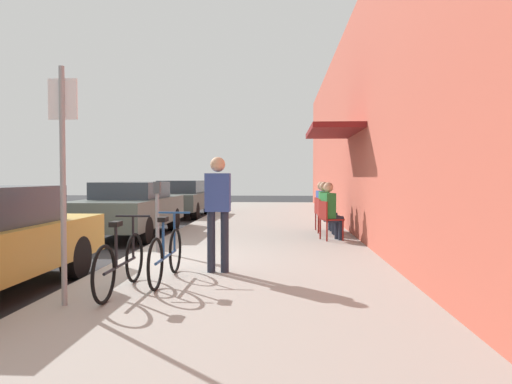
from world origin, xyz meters
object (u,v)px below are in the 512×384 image
seated_patron_1 (326,206)px  pedestrian_standing (218,205)px  parked_car_1 (131,208)px  bicycle_1 (166,255)px  seated_patron_2 (324,204)px  street_sign (63,166)px  seated_patron_0 (331,209)px  parked_car_2 (182,198)px  cafe_chair_2 (321,212)px  parking_meter (157,211)px  bicycle_0 (121,263)px  cafe_chair_1 (324,214)px  cafe_chair_0 (328,218)px

seated_patron_1 → pedestrian_standing: (-2.03, -4.59, 0.30)m
parked_car_1 → pedestrian_standing: size_ratio=2.59×
bicycle_1 → seated_patron_2: (2.64, 5.93, 0.34)m
street_sign → seated_patron_0: street_sign is taller
parked_car_2 → seated_patron_0: seated_patron_0 is taller
parked_car_2 → seated_patron_1: 7.93m
street_sign → cafe_chair_2: street_sign is taller
parking_meter → cafe_chair_2: size_ratio=1.52×
bicycle_0 → seated_patron_2: (3.05, 6.55, 0.34)m
cafe_chair_1 → pedestrian_standing: (-1.97, -4.59, 0.50)m
parked_car_1 → bicycle_0: (1.91, -6.05, -0.26)m
seated_patron_0 → seated_patron_2: 1.73m
seated_patron_2 → parked_car_2: bearing=132.3°
bicycle_0 → cafe_chair_2: (2.99, 6.54, 0.14)m
cafe_chair_2 → parked_car_2: bearing=131.9°
cafe_chair_0 → bicycle_0: bearing=-121.9°
seated_patron_1 → cafe_chair_0: bearing=-93.2°
street_sign → seated_patron_1: 7.34m
seated_patron_1 → seated_patron_0: bearing=-89.9°
parked_car_2 → seated_patron_1: (4.96, -6.19, 0.09)m
parking_meter → street_sign: size_ratio=0.51×
bicycle_1 → parked_car_1: bearing=113.1°
parking_meter → cafe_chair_1: bearing=40.4°
bicycle_1 → cafe_chair_1: 5.80m
parked_car_1 → seated_patron_2: bearing=5.8°
parked_car_1 → bicycle_1: size_ratio=2.57×
cafe_chair_0 → seated_patron_1: size_ratio=0.67×
bicycle_0 → cafe_chair_0: bicycle_0 is taller
pedestrian_standing → bicycle_1: bearing=-135.4°
street_sign → cafe_chair_1: (3.40, 6.41, -1.02)m
parked_car_1 → cafe_chair_0: (4.91, -1.25, -0.11)m
pedestrian_standing → cafe_chair_1: bearing=66.8°
cafe_chair_0 → cafe_chair_1: (-0.00, 1.01, 0.00)m
parked_car_2 → seated_patron_0: bearing=-55.4°
parked_car_2 → parking_meter: bearing=-80.3°
cafe_chair_0 → pedestrian_standing: pedestrian_standing is taller
cafe_chair_0 → seated_patron_2: size_ratio=0.67×
parked_car_1 → seated_patron_1: size_ratio=3.41×
street_sign → parked_car_2: bearing=96.8°
bicycle_0 → pedestrian_standing: pedestrian_standing is taller
seated_patron_0 → seated_patron_2: (-0.00, 1.73, 0.00)m
cafe_chair_2 → pedestrian_standing: 5.69m
cafe_chair_1 → seated_patron_2: bearing=85.3°
bicycle_1 → seated_patron_2: bearing=66.0°
bicycle_1 → seated_patron_0: 4.98m
street_sign → bicycle_1: street_sign is taller
parking_meter → seated_patron_2: 4.95m
parking_meter → cafe_chair_0: bearing=28.8°
seated_patron_1 → seated_patron_2: 0.74m
street_sign → bicycle_0: bearing=55.7°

